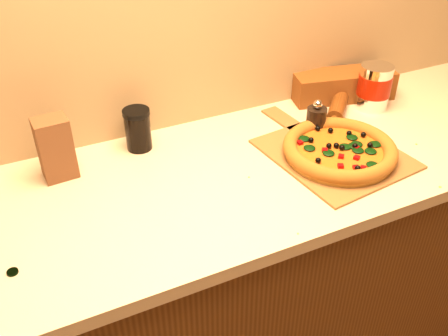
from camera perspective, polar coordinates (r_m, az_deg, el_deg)
cabinet at (r=1.75m, az=-0.65°, el=-13.52°), size 2.80×0.65×0.86m
countertop at (r=1.45m, az=-0.77°, el=-1.56°), size 2.84×0.68×0.04m
pizza_peel at (r=1.57m, az=12.11°, el=1.88°), size 0.41×0.56×0.01m
pizza at (r=1.53m, az=13.07°, el=2.05°), size 0.34×0.34×0.05m
bottle_cap at (r=1.24m, az=-23.02°, el=-10.88°), size 0.03×0.03×0.01m
pepper_grinder at (r=1.64m, az=10.47°, el=5.44°), size 0.06×0.06×0.12m
rolling_pin at (r=1.83m, az=13.12°, el=7.54°), size 0.30×0.31×0.06m
coffee_canister at (r=1.83m, az=16.79°, el=8.94°), size 0.12×0.12×0.16m
bread_bag at (r=1.89m, az=13.43°, el=9.21°), size 0.39×0.20×0.10m
paper_bag at (r=1.46m, az=-18.71°, el=2.13°), size 0.10×0.08×0.18m
dark_jar at (r=1.55m, az=-9.82°, el=4.39°), size 0.08×0.08×0.13m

